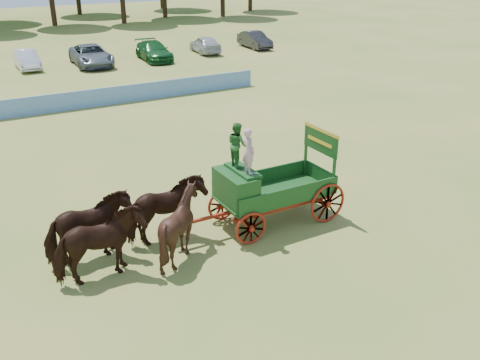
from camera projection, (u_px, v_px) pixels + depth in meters
name	position (u px, v px, depth m)	size (l,w,h in m)	color
ground	(213.00, 252.00, 16.37)	(160.00, 160.00, 0.00)	olive
horse_lead_left	(100.00, 246.00, 14.65)	(1.15, 2.52, 2.12)	black
horse_lead_right	(89.00, 229.00, 15.53)	(1.15, 2.52, 2.12)	black
horse_wheel_left	(180.00, 225.00, 15.74)	(1.72, 1.93, 2.13)	black
horse_wheel_right	(166.00, 211.00, 16.62)	(1.15, 2.52, 2.12)	black
farm_dray	(257.00, 183.00, 17.35)	(5.99, 2.00, 3.60)	#A32710
sponsor_banner	(52.00, 103.00, 30.04)	(26.00, 0.08, 1.05)	blue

